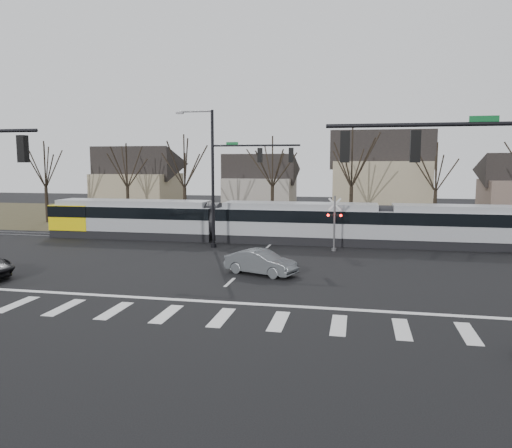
# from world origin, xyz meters

# --- Properties ---
(ground) EXTENTS (140.00, 140.00, 0.00)m
(ground) POSITION_xyz_m (0.00, 0.00, 0.00)
(ground) COLOR black
(grass_verge) EXTENTS (140.00, 28.00, 0.01)m
(grass_verge) POSITION_xyz_m (0.00, 32.00, 0.01)
(grass_verge) COLOR #38331E
(grass_verge) RESTS_ON ground
(crosswalk) EXTENTS (27.00, 2.60, 0.01)m
(crosswalk) POSITION_xyz_m (0.00, -4.00, 0.01)
(crosswalk) COLOR silver
(crosswalk) RESTS_ON ground
(stop_line) EXTENTS (28.00, 0.35, 0.01)m
(stop_line) POSITION_xyz_m (0.00, -1.80, 0.01)
(stop_line) COLOR silver
(stop_line) RESTS_ON ground
(lane_dashes) EXTENTS (0.18, 30.00, 0.01)m
(lane_dashes) POSITION_xyz_m (0.00, 16.00, 0.01)
(lane_dashes) COLOR silver
(lane_dashes) RESTS_ON ground
(rail_pair) EXTENTS (90.00, 1.52, 0.06)m
(rail_pair) POSITION_xyz_m (0.00, 15.80, 0.03)
(rail_pair) COLOR #59595E
(rail_pair) RESTS_ON ground
(tram) EXTENTS (42.09, 3.13, 3.19)m
(tram) POSITION_xyz_m (1.93, 16.00, 1.74)
(tram) COLOR gray
(tram) RESTS_ON ground
(sedan) EXTENTS (4.26, 5.20, 1.39)m
(sedan) POSITION_xyz_m (1.25, 4.26, 0.70)
(sedan) COLOR #53575B
(sedan) RESTS_ON ground
(signal_pole_near_right) EXTENTS (6.72, 0.44, 8.00)m
(signal_pole_near_right) POSITION_xyz_m (10.11, -6.00, 5.17)
(signal_pole_near_right) COLOR black
(signal_pole_near_right) RESTS_ON ground
(signal_pole_far) EXTENTS (9.28, 0.44, 10.20)m
(signal_pole_far) POSITION_xyz_m (-2.41, 12.50, 5.70)
(signal_pole_far) COLOR black
(signal_pole_far) RESTS_ON ground
(rail_crossing_signal) EXTENTS (1.08, 0.36, 4.00)m
(rail_crossing_signal) POSITION_xyz_m (5.00, 12.79, 1.89)
(rail_crossing_signal) COLOR #59595B
(rail_crossing_signal) RESTS_ON ground
(tree_row) EXTENTS (59.20, 7.20, 10.00)m
(tree_row) POSITION_xyz_m (2.00, 26.00, 5.00)
(tree_row) COLOR black
(tree_row) RESTS_ON ground
(house_a) EXTENTS (9.72, 8.64, 8.60)m
(house_a) POSITION_xyz_m (-20.00, 34.00, 4.46)
(house_a) COLOR gray
(house_a) RESTS_ON ground
(house_b) EXTENTS (8.64, 7.56, 7.65)m
(house_b) POSITION_xyz_m (-5.00, 36.00, 3.97)
(house_b) COLOR gray
(house_b) RESTS_ON ground
(house_c) EXTENTS (10.80, 8.64, 10.10)m
(house_c) POSITION_xyz_m (9.00, 33.00, 5.23)
(house_c) COLOR gray
(house_c) RESTS_ON ground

